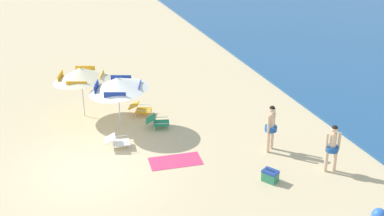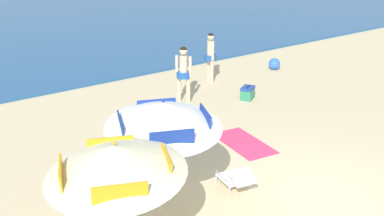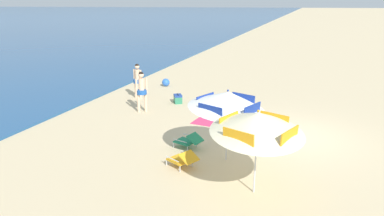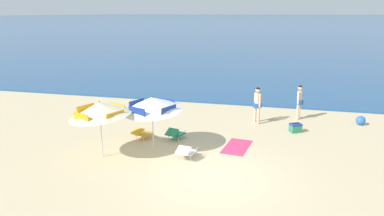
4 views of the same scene
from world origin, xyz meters
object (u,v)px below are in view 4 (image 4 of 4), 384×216
Objects in this scene: lounge_chair_facing_sea at (142,133)px; beach_ball at (361,120)px; person_standing_near_shore at (257,103)px; person_standing_beside at (299,100)px; lounge_chair_under_umbrella at (186,151)px; lounge_chair_beside_umbrella at (175,133)px; cooler_box at (295,128)px; beach_towel at (237,147)px; beach_umbrella_striped_main at (152,104)px; beach_umbrella_striped_second at (100,109)px.

beach_ball is at bearing 25.13° from lounge_chair_facing_sea.
person_standing_near_shore is 1.02× the size of person_standing_beside.
lounge_chair_under_umbrella is 0.94× the size of lounge_chair_facing_sea.
lounge_chair_beside_umbrella is at bearing 12.14° from lounge_chair_facing_sea.
cooler_box is 0.34× the size of beach_towel.
lounge_chair_facing_sea is at bearing -154.87° from beach_ball.
beach_ball is at bearing 10.54° from person_standing_near_shore.
cooler_box is at bearing 45.71° from lounge_chair_under_umbrella.
beach_umbrella_striped_main reaches higher than cooler_box.
lounge_chair_facing_sea is at bearing 129.99° from beach_umbrella_striped_main.
person_standing_beside reaches higher than beach_towel.
lounge_chair_facing_sea is at bearing -158.27° from cooler_box.
lounge_chair_facing_sea is 2.33× the size of beach_ball.
cooler_box is 3.56m from beach_ball.
lounge_chair_under_umbrella is 2.34m from beach_towel.
person_standing_near_shore is 0.98× the size of beach_towel.
person_standing_near_shore is at bearing 45.46° from lounge_chair_beside_umbrella.
lounge_chair_facing_sea is 4.01m from beach_towel.
cooler_box is at bearing -28.53° from person_standing_near_shore.
beach_umbrella_striped_second is at bearing -130.63° from lounge_chair_beside_umbrella.
beach_umbrella_striped_main is 10.18m from beach_ball.
beach_ball is (10.04, 6.51, -1.61)m from beach_umbrella_striped_second.
person_standing_beside reaches higher than cooler_box.
beach_umbrella_striped_second reaches higher than lounge_chair_facing_sea.
lounge_chair_under_umbrella is 1.59× the size of cooler_box.
beach_umbrella_striped_main is at bearing -128.60° from person_standing_near_shore.
beach_umbrella_striped_second is 8.56m from cooler_box.
lounge_chair_beside_umbrella is at bearing -139.41° from person_standing_beside.
lounge_chair_under_umbrella is 7.51m from person_standing_beside.
beach_umbrella_striped_main reaches higher than beach_ball.
beach_umbrella_striped_second reaches higher than beach_ball.
beach_umbrella_striped_second is 1.79× the size of person_standing_beside.
lounge_chair_facing_sea is 0.60× the size of person_standing_beside.
lounge_chair_beside_umbrella is (0.49, 1.35, -1.59)m from beach_umbrella_striped_main.
lounge_chair_beside_umbrella reaches higher than beach_towel.
lounge_chair_beside_umbrella is 2.30× the size of beach_ball.
lounge_chair_facing_sea reaches higher than lounge_chair_under_umbrella.
person_standing_beside reaches higher than lounge_chair_facing_sea.
person_standing_near_shore is at bearing 151.47° from cooler_box.
person_standing_beside is 2.85× the size of cooler_box.
lounge_chair_beside_umbrella is 0.56× the size of beach_towel.
beach_ball reaches higher than beach_towel.
beach_ball is at bearing 31.62° from cooler_box.
beach_umbrella_striped_main is 1.93m from beach_umbrella_striped_second.
beach_ball is (7.96, 4.08, -0.05)m from lounge_chair_beside_umbrella.
cooler_box is at bearing 33.41° from beach_umbrella_striped_main.
beach_towel is (2.62, -0.22, -0.26)m from lounge_chair_beside_umbrella.
beach_umbrella_striped_main is 3.07× the size of lounge_chair_under_umbrella.
beach_ball reaches higher than cooler_box.
lounge_chair_beside_umbrella is 4.53m from person_standing_near_shore.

